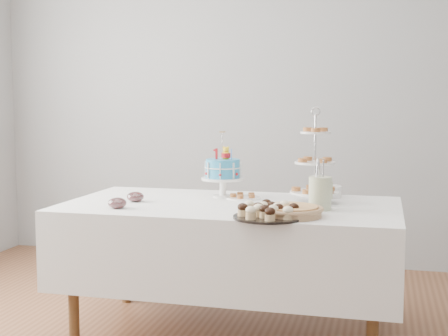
% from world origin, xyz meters
% --- Properties ---
extents(walls, '(5.04, 4.04, 2.70)m').
position_xyz_m(walls, '(0.00, 0.00, 1.35)').
color(walls, gray).
rests_on(walls, floor).
extents(table, '(1.92, 1.02, 0.77)m').
position_xyz_m(table, '(0.00, 0.30, 0.54)').
color(table, silver).
rests_on(table, floor).
extents(birthday_cake, '(0.26, 0.26, 0.41)m').
position_xyz_m(birthday_cake, '(-0.10, 0.51, 0.88)').
color(birthday_cake, white).
rests_on(birthday_cake, table).
extents(cupcake_tray, '(0.36, 0.36, 0.08)m').
position_xyz_m(cupcake_tray, '(0.29, -0.10, 0.81)').
color(cupcake_tray, black).
rests_on(cupcake_tray, table).
extents(pie, '(0.34, 0.34, 0.05)m').
position_xyz_m(pie, '(0.39, -0.02, 0.80)').
color(pie, tan).
rests_on(pie, table).
extents(tiered_stand, '(0.29, 0.29, 0.56)m').
position_xyz_m(tiered_stand, '(0.47, 0.44, 1.00)').
color(tiered_stand, silver).
rests_on(tiered_stand, table).
extents(plate_stack, '(0.18, 0.18, 0.07)m').
position_xyz_m(plate_stack, '(0.52, 0.70, 0.80)').
color(plate_stack, white).
rests_on(plate_stack, table).
extents(pastry_plate, '(0.21, 0.21, 0.03)m').
position_xyz_m(pastry_plate, '(0.03, 0.50, 0.78)').
color(pastry_plate, white).
rests_on(pastry_plate, table).
extents(jam_bowl_a, '(0.10, 0.10, 0.06)m').
position_xyz_m(jam_bowl_a, '(-0.57, -0.01, 0.80)').
color(jam_bowl_a, silver).
rests_on(jam_bowl_a, table).
extents(jam_bowl_b, '(0.10, 0.10, 0.06)m').
position_xyz_m(jam_bowl_b, '(-0.56, 0.23, 0.80)').
color(jam_bowl_b, silver).
rests_on(jam_bowl_b, table).
extents(utensil_pitcher, '(0.13, 0.12, 0.28)m').
position_xyz_m(utensil_pitcher, '(0.52, 0.21, 0.87)').
color(utensil_pitcher, white).
rests_on(utensil_pitcher, table).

